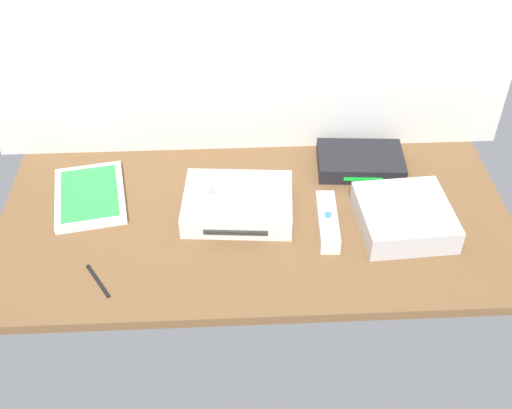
% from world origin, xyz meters
% --- Properties ---
extents(ground_plane, '(1.00, 0.48, 0.02)m').
position_xyz_m(ground_plane, '(0.00, 0.00, -0.01)').
color(ground_plane, brown).
rests_on(ground_plane, ground).
extents(back_wall, '(1.10, 0.01, 0.64)m').
position_xyz_m(back_wall, '(0.00, 0.25, 0.32)').
color(back_wall, silver).
rests_on(back_wall, ground).
extents(game_console, '(0.22, 0.18, 0.04)m').
position_xyz_m(game_console, '(-0.03, 0.02, 0.02)').
color(game_console, white).
rests_on(game_console, ground_plane).
extents(mini_computer, '(0.18, 0.18, 0.05)m').
position_xyz_m(mini_computer, '(0.28, -0.03, 0.03)').
color(mini_computer, silver).
rests_on(mini_computer, ground_plane).
extents(game_case, '(0.17, 0.21, 0.02)m').
position_xyz_m(game_case, '(-0.33, 0.08, 0.01)').
color(game_case, white).
rests_on(game_case, ground_plane).
extents(network_router, '(0.19, 0.13, 0.03)m').
position_xyz_m(network_router, '(0.23, 0.16, 0.02)').
color(network_router, black).
rests_on(network_router, ground_plane).
extents(remote_wand, '(0.04, 0.15, 0.03)m').
position_xyz_m(remote_wand, '(0.14, -0.03, 0.02)').
color(remote_wand, white).
rests_on(remote_wand, ground_plane).
extents(remote_classic_pad, '(0.15, 0.09, 0.02)m').
position_xyz_m(remote_classic_pad, '(-0.05, 0.01, 0.05)').
color(remote_classic_pad, white).
rests_on(remote_classic_pad, game_console).
extents(stylus_pen, '(0.05, 0.08, 0.01)m').
position_xyz_m(stylus_pen, '(-0.28, -0.15, 0.00)').
color(stylus_pen, black).
rests_on(stylus_pen, ground_plane).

